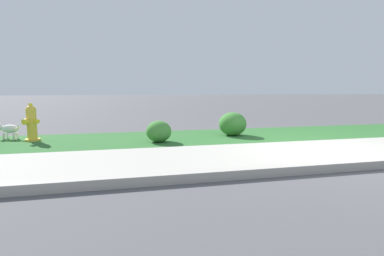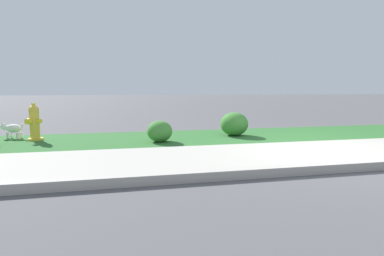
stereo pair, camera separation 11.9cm
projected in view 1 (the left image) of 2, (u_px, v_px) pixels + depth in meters
name	position (u px, v px, depth m)	size (l,w,h in m)	color
ground_plane	(333.00, 151.00, 5.34)	(120.00, 120.00, 0.00)	#515154
sidewalk_pavement	(333.00, 151.00, 5.34)	(18.00, 2.10, 0.01)	#ADA89E
grass_verge	(273.00, 134.00, 7.45)	(18.00, 2.27, 0.01)	#2D662D
fire_hydrant_near_corner	(31.00, 123.00, 6.37)	(0.36, 0.35, 0.81)	gold
small_white_dog	(8.00, 129.00, 6.62)	(0.52, 0.31, 0.40)	white
shrub_bush_near_lamp	(233.00, 124.00, 7.15)	(0.66, 0.66, 0.56)	#3D7F33
shrub_bush_mid_verge	(159.00, 131.00, 6.26)	(0.53, 0.53, 0.45)	#3D7F33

